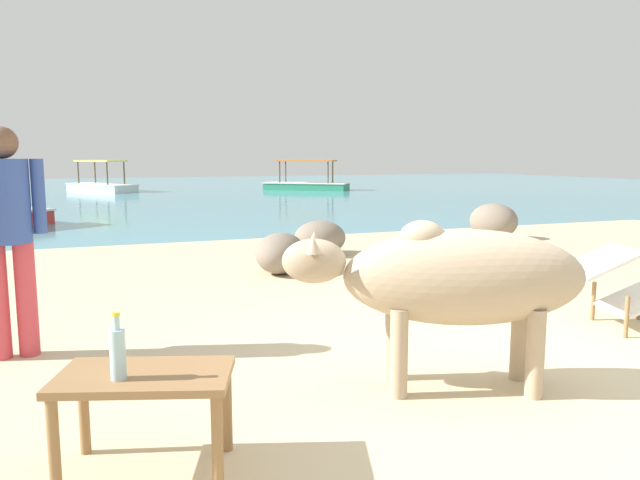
% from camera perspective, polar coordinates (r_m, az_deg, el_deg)
% --- Properties ---
extents(sand_beach, '(18.00, 14.00, 0.04)m').
position_cam_1_polar(sand_beach, '(4.17, 16.68, -12.55)').
color(sand_beach, '#CCB78E').
rests_on(sand_beach, ground).
extents(water_surface, '(60.00, 36.00, 0.03)m').
position_cam_1_polar(water_surface, '(25.23, -15.41, 4.34)').
color(water_surface, teal).
rests_on(water_surface, ground).
extents(cow, '(1.84, 1.04, 1.04)m').
position_cam_1_polar(cow, '(3.72, 12.69, -3.59)').
color(cow, tan).
rests_on(cow, sand_beach).
extents(low_bench_table, '(0.86, 0.66, 0.46)m').
position_cam_1_polar(low_bench_table, '(2.87, -16.27, -13.46)').
color(low_bench_table, olive).
rests_on(low_bench_table, sand_beach).
extents(bottle, '(0.07, 0.07, 0.30)m').
position_cam_1_polar(bottle, '(2.76, -18.64, -10.09)').
color(bottle, '#A3C6D1').
rests_on(bottle, low_bench_table).
extents(deck_chair_far, '(0.89, 0.74, 0.68)m').
position_cam_1_polar(deck_chair_far, '(5.52, 26.35, -3.68)').
color(deck_chair_far, olive).
rests_on(deck_chair_far, sand_beach).
extents(person_standing, '(0.51, 0.32, 1.62)m').
position_cam_1_polar(person_standing, '(4.69, -27.57, 1.30)').
color(person_standing, '#CC3D47').
rests_on(person_standing, sand_beach).
extents(shore_rock_large, '(0.98, 1.04, 0.61)m').
position_cam_1_polar(shore_rock_large, '(10.86, 16.14, 1.75)').
color(shore_rock_large, gray).
rests_on(shore_rock_large, sand_beach).
extents(shore_rock_medium, '(0.93, 1.01, 0.50)m').
position_cam_1_polar(shore_rock_medium, '(7.32, -3.75, -1.25)').
color(shore_rock_medium, gray).
rests_on(shore_rock_medium, sand_beach).
extents(shore_rock_small, '(0.99, 0.96, 0.50)m').
position_cam_1_polar(shore_rock_small, '(8.70, -0.01, 0.22)').
color(shore_rock_small, gray).
rests_on(shore_rock_small, sand_beach).
extents(boat_white, '(2.86, 3.75, 1.29)m').
position_cam_1_polar(boat_white, '(26.56, -20.03, 4.94)').
color(boat_white, white).
rests_on(boat_white, water_surface).
extents(boat_green, '(3.62, 3.14, 1.29)m').
position_cam_1_polar(boat_green, '(26.11, -1.31, 5.37)').
color(boat_green, '#338E66').
rests_on(boat_green, water_surface).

